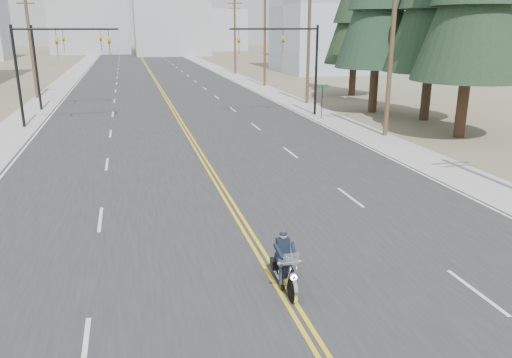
% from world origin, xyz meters
% --- Properties ---
extents(road, '(20.00, 200.00, 0.01)m').
position_xyz_m(road, '(0.00, 70.00, 0.01)').
color(road, '#303033').
rests_on(road, ground).
extents(sidewalk_left, '(3.00, 200.00, 0.01)m').
position_xyz_m(sidewalk_left, '(-11.50, 70.00, 0.01)').
color(sidewalk_left, '#A5A5A0').
rests_on(sidewalk_left, ground).
extents(sidewalk_right, '(3.00, 200.00, 0.01)m').
position_xyz_m(sidewalk_right, '(11.50, 70.00, 0.01)').
color(sidewalk_right, '#A5A5A0').
rests_on(sidewalk_right, ground).
extents(traffic_mast_left, '(7.10, 0.26, 7.00)m').
position_xyz_m(traffic_mast_left, '(-8.98, 32.00, 4.94)').
color(traffic_mast_left, black).
rests_on(traffic_mast_left, ground).
extents(traffic_mast_right, '(7.10, 0.26, 7.00)m').
position_xyz_m(traffic_mast_right, '(8.98, 32.00, 4.94)').
color(traffic_mast_right, black).
rests_on(traffic_mast_right, ground).
extents(traffic_mast_far, '(6.10, 0.26, 7.00)m').
position_xyz_m(traffic_mast_far, '(-9.31, 40.00, 4.87)').
color(traffic_mast_far, black).
rests_on(traffic_mast_far, ground).
extents(street_sign, '(0.90, 0.06, 2.62)m').
position_xyz_m(street_sign, '(10.80, 30.00, 1.80)').
color(street_sign, black).
rests_on(street_sign, ground).
extents(utility_pole_b, '(2.20, 0.30, 11.50)m').
position_xyz_m(utility_pole_b, '(12.50, 23.00, 5.98)').
color(utility_pole_b, brown).
rests_on(utility_pole_b, ground).
extents(utility_pole_c, '(2.20, 0.30, 11.00)m').
position_xyz_m(utility_pole_c, '(12.50, 38.00, 5.73)').
color(utility_pole_c, brown).
rests_on(utility_pole_c, ground).
extents(utility_pole_d, '(2.20, 0.30, 11.50)m').
position_xyz_m(utility_pole_d, '(12.50, 53.00, 5.98)').
color(utility_pole_d, brown).
rests_on(utility_pole_d, ground).
extents(utility_pole_e, '(2.20, 0.30, 11.00)m').
position_xyz_m(utility_pole_e, '(12.50, 70.00, 5.73)').
color(utility_pole_e, brown).
rests_on(utility_pole_e, ground).
extents(utility_pole_left, '(2.20, 0.30, 10.50)m').
position_xyz_m(utility_pole_left, '(-12.50, 48.00, 5.48)').
color(utility_pole_left, brown).
rests_on(utility_pole_left, ground).
extents(glass_building, '(24.00, 16.00, 20.00)m').
position_xyz_m(glass_building, '(32.00, 70.00, 10.00)').
color(glass_building, '#9EB5CC').
rests_on(glass_building, ground).
extents(haze_bldg_b, '(18.00, 14.00, 14.00)m').
position_xyz_m(haze_bldg_b, '(8.00, 125.00, 7.00)').
color(haze_bldg_b, '#ADB2B7').
rests_on(haze_bldg_b, ground).
extents(haze_bldg_c, '(16.00, 12.00, 18.00)m').
position_xyz_m(haze_bldg_c, '(40.00, 110.00, 9.00)').
color(haze_bldg_c, '#B7BCC6').
rests_on(haze_bldg_c, ground).
extents(haze_bldg_d, '(20.00, 15.00, 26.00)m').
position_xyz_m(haze_bldg_d, '(-12.00, 140.00, 13.00)').
color(haze_bldg_d, '#ADB2B7').
rests_on(haze_bldg_d, ground).
extents(haze_bldg_e, '(14.00, 14.00, 12.00)m').
position_xyz_m(haze_bldg_e, '(25.00, 150.00, 6.00)').
color(haze_bldg_e, '#B7BCC6').
rests_on(haze_bldg_e, ground).
extents(motorcyclist, '(0.92, 2.01, 1.55)m').
position_xyz_m(motorcyclist, '(0.10, 5.52, 0.77)').
color(motorcyclist, black).
rests_on(motorcyclist, ground).
extents(conifer_far, '(6.06, 6.06, 16.24)m').
position_xyz_m(conifer_far, '(19.03, 42.31, 9.31)').
color(conifer_far, '#382619').
rests_on(conifer_far, ground).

